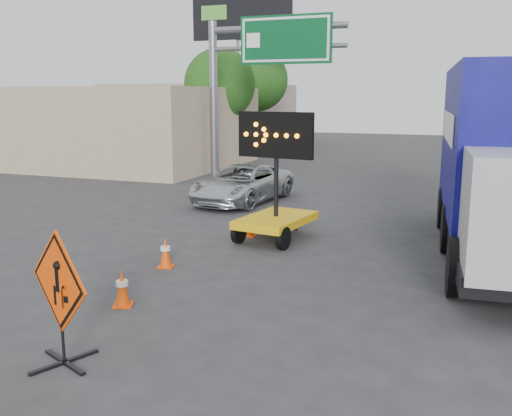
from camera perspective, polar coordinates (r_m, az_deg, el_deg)
The scene contains 13 objects.
ground at distance 8.09m, azimuth -16.77°, elevation -15.78°, with size 100.00×100.00×0.00m, color #2D2D30.
storefront_left_near at distance 31.68m, azimuth -15.15°, elevation 7.90°, with size 14.00×10.00×4.00m, color tan.
storefront_left_far at distance 44.21m, azimuth -5.45°, elevation 9.32°, with size 12.00×10.00×4.40m, color #AA998E.
highway_gantry at distance 25.28m, azimuth 0.03°, elevation 14.51°, with size 6.18×0.38×6.90m.
billboard at distance 34.25m, azimuth -1.45°, elevation 17.47°, with size 6.10×0.54×9.85m.
tree_left_near at distance 30.35m, azimuth -3.63°, elevation 12.22°, with size 3.71×3.71×6.03m.
tree_left_far at distance 38.13m, azimuth 0.06°, elevation 12.68°, with size 4.10×4.10×6.66m.
construction_sign at distance 8.13m, azimuth -19.03°, elevation -8.20°, with size 1.32×0.95×1.88m.
arrow_board at distance 14.39m, azimuth 2.01°, elevation -0.41°, with size 2.03×2.44×3.22m.
pickup_truck at distance 19.54m, azimuth -1.38°, elevation 2.45°, with size 2.11×4.57×1.27m, color silver.
cone_a at distance 10.24m, azimuth -13.23°, elevation -7.79°, with size 0.43×0.43×0.65m.
cone_b at distance 12.32m, azimuth -9.04°, elevation -4.40°, with size 0.39×0.39×0.65m.
cone_c at distance 14.80m, azimuth -0.64°, elevation -1.65°, with size 0.33×0.33×0.63m.
Camera 1 is at (4.55, -5.63, 3.60)m, focal length 40.00 mm.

